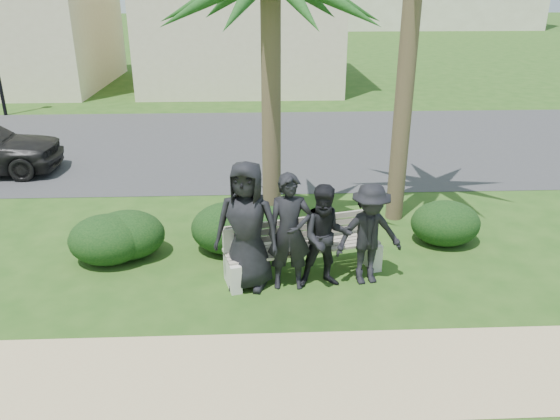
{
  "coord_description": "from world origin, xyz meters",
  "views": [
    {
      "loc": [
        -0.42,
        -6.88,
        4.19
      ],
      "look_at": [
        -0.07,
        1.0,
        0.89
      ],
      "focal_mm": 35.0,
      "sensor_mm": 36.0,
      "label": 1
    }
  ],
  "objects_px": {
    "park_bench": "(304,252)",
    "man_a": "(247,226)",
    "man_b": "(290,232)",
    "man_d": "(369,235)",
    "man_c": "(326,237)"
  },
  "relations": [
    {
      "from": "park_bench",
      "to": "man_a",
      "type": "relative_size",
      "value": 1.31
    },
    {
      "from": "man_c",
      "to": "man_d",
      "type": "distance_m",
      "value": 0.65
    },
    {
      "from": "park_bench",
      "to": "man_a",
      "type": "height_order",
      "value": "man_a"
    },
    {
      "from": "man_b",
      "to": "man_d",
      "type": "height_order",
      "value": "man_b"
    },
    {
      "from": "park_bench",
      "to": "man_d",
      "type": "height_order",
      "value": "man_d"
    },
    {
      "from": "man_d",
      "to": "man_b",
      "type": "bearing_deg",
      "value": 173.81
    },
    {
      "from": "man_a",
      "to": "man_c",
      "type": "relative_size",
      "value": 1.22
    },
    {
      "from": "park_bench",
      "to": "man_a",
      "type": "xyz_separation_m",
      "value": [
        -0.85,
        -0.31,
        0.59
      ]
    },
    {
      "from": "park_bench",
      "to": "man_d",
      "type": "distance_m",
      "value": 1.05
    },
    {
      "from": "man_c",
      "to": "man_d",
      "type": "xyz_separation_m",
      "value": [
        0.65,
        0.07,
        -0.01
      ]
    },
    {
      "from": "man_a",
      "to": "park_bench",
      "type": "bearing_deg",
      "value": 34.16
    },
    {
      "from": "man_a",
      "to": "man_b",
      "type": "xyz_separation_m",
      "value": [
        0.61,
        -0.05,
        -0.09
      ]
    },
    {
      "from": "man_a",
      "to": "man_b",
      "type": "height_order",
      "value": "man_a"
    },
    {
      "from": "man_a",
      "to": "man_c",
      "type": "height_order",
      "value": "man_a"
    },
    {
      "from": "man_a",
      "to": "man_c",
      "type": "distance_m",
      "value": 1.15
    }
  ]
}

